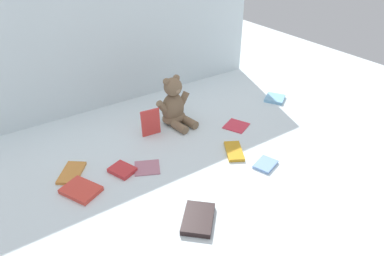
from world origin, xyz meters
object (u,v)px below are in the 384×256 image
at_px(book_case_0, 236,125).
at_px(book_case_1, 122,170).
at_px(book_case_2, 81,190).
at_px(book_case_3, 234,151).
at_px(book_case_8, 151,122).
at_px(book_case_9, 198,219).
at_px(book_case_7, 275,98).
at_px(book_case_6, 147,167).
at_px(teddy_bear, 174,106).
at_px(book_case_4, 72,173).
at_px(book_case_5, 266,164).

distance_m(book_case_0, book_case_1, 0.59).
xyz_separation_m(book_case_2, book_case_3, (0.61, -0.12, -0.00)).
distance_m(book_case_8, book_case_9, 0.57).
bearing_deg(book_case_2, book_case_7, 160.32).
xyz_separation_m(book_case_6, book_case_7, (0.85, 0.14, 0.00)).
distance_m(book_case_2, book_case_8, 0.45).
bearing_deg(book_case_9, book_case_2, -9.24).
bearing_deg(book_case_1, book_case_7, 164.93).
bearing_deg(book_case_1, book_case_3, 140.30).
xyz_separation_m(teddy_bear, book_case_3, (0.08, -0.35, -0.08)).
xyz_separation_m(book_case_0, book_case_1, (-0.59, -0.01, 0.00)).
distance_m(teddy_bear, book_case_4, 0.55).
bearing_deg(book_case_3, teddy_bear, 131.94).
height_order(book_case_4, book_case_9, book_case_9).
relative_size(book_case_7, book_case_9, 0.74).
height_order(book_case_4, book_case_8, book_case_8).
relative_size(teddy_bear, book_case_6, 2.39).
bearing_deg(book_case_1, book_case_5, 128.30).
bearing_deg(book_case_3, book_case_9, -116.65).
xyz_separation_m(teddy_bear, book_case_9, (-0.27, -0.58, -0.08)).
height_order(teddy_bear, book_case_9, teddy_bear).
xyz_separation_m(book_case_0, book_case_5, (-0.10, -0.30, 0.00)).
relative_size(book_case_5, book_case_8, 0.76).
relative_size(book_case_4, book_case_6, 1.36).
bearing_deg(book_case_3, book_case_4, -171.96).
bearing_deg(book_case_8, book_case_2, -147.34).
xyz_separation_m(book_case_1, book_case_2, (-0.17, -0.02, -0.00)).
distance_m(teddy_bear, book_case_7, 0.58).
relative_size(book_case_1, book_case_6, 0.95).
bearing_deg(teddy_bear, book_case_2, -165.96).
xyz_separation_m(book_case_5, book_case_7, (0.45, 0.39, 0.00)).
height_order(book_case_1, book_case_7, book_case_1).
distance_m(teddy_bear, book_case_0, 0.31).
distance_m(book_case_4, book_case_9, 0.54).
relative_size(book_case_2, book_case_8, 1.06).
height_order(book_case_5, book_case_7, book_case_7).
distance_m(book_case_1, book_case_4, 0.19).
bearing_deg(teddy_bear, book_case_7, -19.02).
height_order(book_case_4, book_case_5, same).
height_order(book_case_0, book_case_8, book_case_8).
bearing_deg(book_case_9, book_case_0, -98.41).
xyz_separation_m(book_case_1, book_case_9, (0.10, -0.37, 0.00)).
distance_m(book_case_2, book_case_3, 0.62).
distance_m(book_case_7, book_case_9, 0.97).
height_order(book_case_8, book_case_9, book_case_8).
bearing_deg(book_case_2, teddy_bear, 176.79).
distance_m(book_case_6, book_case_8, 0.26).
height_order(book_case_1, book_case_6, book_case_1).
distance_m(book_case_1, book_case_9, 0.39).
distance_m(book_case_0, book_case_4, 0.76).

